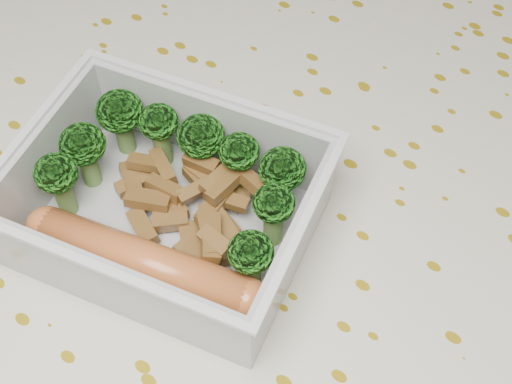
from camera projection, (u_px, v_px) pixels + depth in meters
The scene contains 6 objects.
dining_table at pixel (260, 276), 0.52m from camera, with size 1.40×0.90×0.75m.
tablecloth at pixel (260, 240), 0.48m from camera, with size 1.46×0.96×0.19m.
lunch_container at pixel (168, 211), 0.42m from camera, with size 0.20×0.17×0.06m.
broccoli_florets at pixel (180, 162), 0.42m from camera, with size 0.16×0.11×0.05m.
meat_pile at pixel (194, 205), 0.43m from camera, with size 0.10×0.08×0.03m.
sausage at pixel (144, 263), 0.40m from camera, with size 0.15×0.06×0.03m.
Camera 1 is at (0.15, -0.20, 1.13)m, focal length 50.00 mm.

